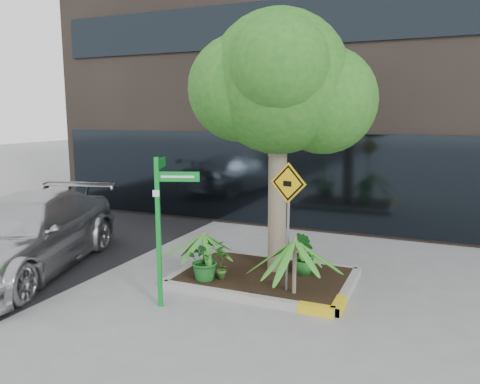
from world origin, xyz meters
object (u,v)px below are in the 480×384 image
at_px(tree, 279,83).
at_px(parked_car, 25,234).
at_px(cattle_sign, 288,205).
at_px(street_sign_post, 162,215).

bearing_deg(tree, parked_car, -160.48).
relative_size(tree, cattle_sign, 2.30).
relative_size(tree, parked_car, 0.97).
distance_m(tree, street_sign_post, 3.33).
xyz_separation_m(parked_car, cattle_sign, (5.37, 0.73, 0.90)).
xyz_separation_m(tree, street_sign_post, (-1.31, -2.10, -2.23)).
height_order(parked_car, cattle_sign, cattle_sign).
distance_m(street_sign_post, cattle_sign, 2.14).
bearing_deg(cattle_sign, street_sign_post, -134.33).
relative_size(parked_car, cattle_sign, 2.37).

